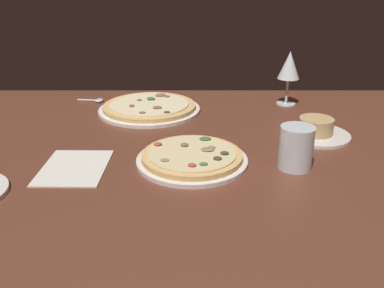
% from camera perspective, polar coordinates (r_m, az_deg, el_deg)
% --- Properties ---
extents(dining_table, '(1.50, 1.10, 0.04)m').
position_cam_1_polar(dining_table, '(1.03, -0.10, -1.74)').
color(dining_table, brown).
rests_on(dining_table, ground).
extents(pizza_main, '(0.26, 0.26, 0.03)m').
position_cam_1_polar(pizza_main, '(0.94, 0.12, -1.90)').
color(pizza_main, silver).
rests_on(pizza_main, dining_table).
extents(pizza_side, '(0.32, 0.32, 0.03)m').
position_cam_1_polar(pizza_side, '(1.31, -6.06, 5.13)').
color(pizza_side, white).
rests_on(pizza_side, dining_table).
extents(ramekin_on_saucer, '(0.19, 0.19, 0.05)m').
position_cam_1_polar(ramekin_on_saucer, '(1.14, 16.90, 1.93)').
color(ramekin_on_saucer, silver).
rests_on(ramekin_on_saucer, dining_table).
extents(wine_glass_far, '(0.07, 0.07, 0.18)m').
position_cam_1_polar(wine_glass_far, '(1.38, 13.44, 10.48)').
color(wine_glass_far, silver).
rests_on(wine_glass_far, dining_table).
extents(water_glass, '(0.08, 0.08, 0.10)m').
position_cam_1_polar(water_glass, '(0.94, 14.28, -0.75)').
color(water_glass, silver).
rests_on(water_glass, dining_table).
extents(paper_menu, '(0.15, 0.19, 0.00)m').
position_cam_1_polar(paper_menu, '(0.96, -16.30, -3.17)').
color(paper_menu, silver).
rests_on(paper_menu, dining_table).
extents(spoon, '(0.09, 0.04, 0.01)m').
position_cam_1_polar(spoon, '(1.44, -13.35, 6.01)').
color(spoon, silver).
rests_on(spoon, dining_table).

